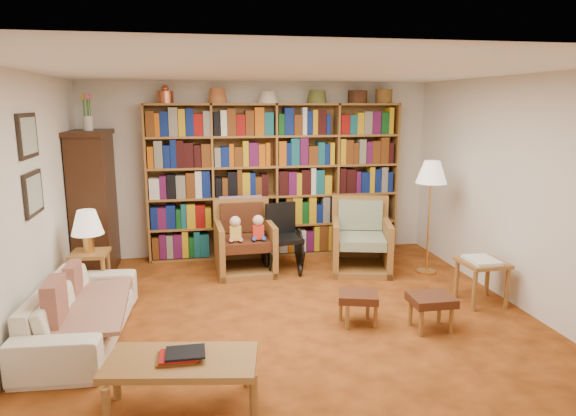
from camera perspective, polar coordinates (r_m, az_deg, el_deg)
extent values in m
plane|color=#A9511A|center=(5.46, 0.49, -12.17)|extent=(5.00, 5.00, 0.00)
plane|color=white|center=(5.01, 0.54, 15.01)|extent=(5.00, 5.00, 0.00)
plane|color=silver|center=(7.53, -3.09, 4.31)|extent=(5.00, 0.00, 5.00)
plane|color=silver|center=(2.76, 10.49, -8.78)|extent=(5.00, 0.00, 5.00)
plane|color=silver|center=(5.24, -27.44, -0.19)|extent=(0.00, 5.00, 5.00)
plane|color=silver|center=(6.07, 24.37, 1.54)|extent=(0.00, 5.00, 5.00)
cube|color=#A26C32|center=(7.42, -1.38, 3.05)|extent=(3.60, 0.30, 2.20)
cube|color=#371D0F|center=(7.15, -20.74, 0.35)|extent=(0.45, 0.90, 1.80)
cube|color=#371D0F|center=(7.04, -21.28, 7.79)|extent=(0.50, 0.95, 0.06)
cylinder|color=silver|center=(7.04, -21.35, 8.76)|extent=(0.12, 0.12, 0.18)
cube|color=black|center=(5.44, -26.97, 7.17)|extent=(0.03, 0.52, 0.42)
cube|color=gray|center=(5.43, -26.82, 7.18)|extent=(0.01, 0.44, 0.34)
cube|color=black|center=(5.50, -26.45, 1.46)|extent=(0.03, 0.52, 0.42)
cube|color=gray|center=(5.49, -26.30, 1.47)|extent=(0.01, 0.44, 0.34)
imported|color=#EFE4CB|center=(5.31, -21.99, -10.60)|extent=(1.89, 0.83, 0.54)
cube|color=#C7BB91|center=(5.29, -21.48, -10.30)|extent=(0.79, 1.39, 0.04)
cube|color=maroon|center=(5.60, -22.74, -7.56)|extent=(0.11, 0.34, 0.34)
cube|color=maroon|center=(4.96, -24.44, -10.16)|extent=(0.14, 0.41, 0.41)
cube|color=#A26C32|center=(6.23, -21.19, -4.75)|extent=(0.42, 0.42, 0.04)
cylinder|color=#A26C32|center=(6.19, -22.77, -7.66)|extent=(0.05, 0.05, 0.51)
cylinder|color=#A26C32|center=(6.13, -19.77, -7.63)|extent=(0.05, 0.05, 0.51)
cylinder|color=#A26C32|center=(6.49, -22.17, -6.72)|extent=(0.05, 0.05, 0.51)
cylinder|color=#A26C32|center=(6.43, -19.31, -6.68)|extent=(0.05, 0.05, 0.51)
cylinder|color=gold|center=(6.20, -21.27, -3.70)|extent=(0.12, 0.12, 0.20)
cone|color=beige|center=(6.14, -21.44, -1.48)|extent=(0.35, 0.35, 0.28)
cube|color=#A26C32|center=(6.87, -4.74, -6.78)|extent=(0.78, 0.81, 0.08)
cube|color=#A26C32|center=(6.76, -7.65, -4.56)|extent=(0.10, 0.78, 0.67)
cube|color=#A26C32|center=(6.82, -1.95, -4.31)|extent=(0.10, 0.78, 0.67)
cube|color=#A26C32|center=(7.08, -5.08, -2.62)|extent=(0.75, 0.11, 0.94)
cube|color=#502415|center=(6.73, -4.77, -3.83)|extent=(0.61, 0.68, 0.12)
cube|color=#502415|center=(6.96, -5.06, -1.02)|extent=(0.59, 0.13, 0.40)
cube|color=#D3386A|center=(7.05, -5.15, -0.33)|extent=(0.59, 0.09, 0.42)
cube|color=#A26C32|center=(6.98, 8.04, -6.55)|extent=(0.94, 0.96, 0.09)
cube|color=#A26C32|center=(6.79, 5.33, -4.36)|extent=(0.27, 0.79, 0.68)
cube|color=#A26C32|center=(7.01, 10.80, -4.02)|extent=(0.27, 0.79, 0.68)
cube|color=#A26C32|center=(7.18, 7.25, -2.38)|extent=(0.76, 0.27, 0.96)
cube|color=gray|center=(6.84, 8.21, -3.58)|extent=(0.74, 0.80, 0.13)
cube|color=gray|center=(7.06, 7.48, -0.76)|extent=(0.60, 0.25, 0.40)
cube|color=black|center=(6.80, -0.55, -3.50)|extent=(0.52, 0.52, 0.06)
cube|color=black|center=(6.95, -0.85, -1.15)|extent=(0.43, 0.15, 0.43)
cylinder|color=black|center=(6.90, -2.64, -4.69)|extent=(0.03, 0.54, 0.54)
cylinder|color=black|center=(6.98, 1.26, -4.49)|extent=(0.03, 0.54, 0.54)
cylinder|color=black|center=(6.63, -1.62, -7.11)|extent=(0.03, 0.15, 0.15)
cylinder|color=black|center=(6.69, 1.32, -6.94)|extent=(0.03, 0.15, 0.15)
cylinder|color=gold|center=(7.08, 15.09, -6.83)|extent=(0.25, 0.25, 0.03)
cylinder|color=gold|center=(6.92, 15.36, -2.01)|extent=(0.03, 0.03, 1.25)
cone|color=beige|center=(6.79, 15.68, 3.87)|extent=(0.39, 0.39, 0.29)
cube|color=#A26C32|center=(6.09, 20.83, -5.71)|extent=(0.49, 0.49, 0.04)
cylinder|color=#A26C32|center=(5.91, 20.01, -8.67)|extent=(0.05, 0.05, 0.45)
cylinder|color=#A26C32|center=(6.11, 23.16, -8.25)|extent=(0.05, 0.05, 0.45)
cylinder|color=#A26C32|center=(6.22, 18.22, -7.52)|extent=(0.05, 0.05, 0.45)
cylinder|color=#A26C32|center=(6.41, 21.27, -7.17)|extent=(0.05, 0.05, 0.45)
cube|color=white|center=(6.08, 20.85, -5.40)|extent=(0.32, 0.40, 0.03)
cube|color=#502415|center=(5.28, 7.81, -9.72)|extent=(0.47, 0.43, 0.08)
cylinder|color=#A26C32|center=(5.20, 6.60, -12.02)|extent=(0.04, 0.04, 0.25)
cylinder|color=#A26C32|center=(5.28, 9.71, -11.70)|extent=(0.04, 0.04, 0.25)
cylinder|color=#A26C32|center=(5.40, 5.86, -11.05)|extent=(0.04, 0.04, 0.25)
cylinder|color=#A26C32|center=(5.49, 8.86, -10.77)|extent=(0.04, 0.04, 0.25)
cube|color=#502415|center=(5.29, 15.65, -9.78)|extent=(0.42, 0.36, 0.08)
cylinder|color=#A26C32|center=(5.19, 14.57, -12.25)|extent=(0.04, 0.04, 0.27)
cylinder|color=#A26C32|center=(5.33, 17.67, -11.82)|extent=(0.04, 0.04, 0.27)
cylinder|color=#A26C32|center=(5.40, 13.45, -11.24)|extent=(0.04, 0.04, 0.27)
cylinder|color=#A26C32|center=(5.53, 16.45, -10.86)|extent=(0.04, 0.04, 0.27)
cube|color=#A26C32|center=(3.93, -11.75, -16.40)|extent=(1.15, 0.71, 0.05)
cylinder|color=#A26C32|center=(3.89, -19.48, -20.59)|extent=(0.06, 0.06, 0.35)
cylinder|color=#A26C32|center=(3.85, -3.85, -20.22)|extent=(0.06, 0.06, 0.35)
cylinder|color=#A26C32|center=(4.27, -18.53, -17.42)|extent=(0.06, 0.06, 0.35)
cylinder|color=#A26C32|center=(4.24, -4.58, -17.05)|extent=(0.06, 0.06, 0.35)
cube|color=brown|center=(3.91, -11.79, -15.73)|extent=(0.31, 0.26, 0.05)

